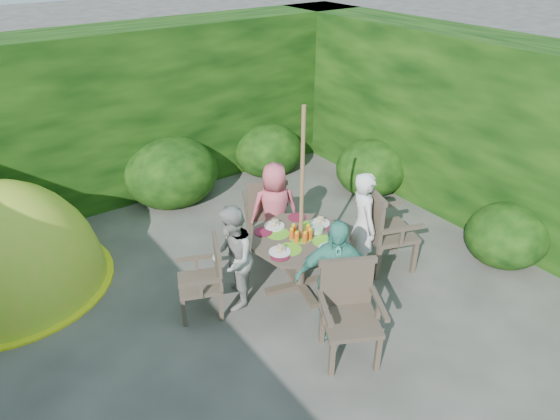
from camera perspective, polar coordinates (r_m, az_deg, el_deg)
ground at (r=5.34m, az=-2.31°, el=-14.17°), size 60.00×60.00×0.00m
hedge_enclosure at (r=5.60m, az=-10.11°, el=3.21°), size 9.00×9.00×2.50m
patio_table at (r=5.64m, az=2.40°, el=-4.06°), size 1.41×1.41×0.82m
parasol_pole at (r=5.37m, az=2.48°, el=0.61°), size 0.05×0.05×2.20m
garden_chair_right at (r=6.12m, az=11.68°, el=-1.99°), size 0.73×0.77×1.04m
garden_chair_left at (r=5.42m, az=-8.46°, el=-7.62°), size 0.60×0.63×0.84m
garden_chair_back at (r=6.55m, az=-1.69°, el=0.17°), size 0.69×0.66×0.91m
garden_chair_front at (r=4.91m, az=7.88°, el=-11.22°), size 0.74×0.71×0.95m
child_right at (r=5.92m, az=9.49°, el=-1.68°), size 0.48×0.57×1.33m
child_left at (r=5.39m, az=-5.46°, el=-5.52°), size 0.71×0.74×1.21m
child_back at (r=6.24m, az=-0.61°, el=0.04°), size 0.72×0.62×1.24m
child_front at (r=5.00m, az=6.14°, el=-7.88°), size 0.83×0.70×1.33m
dome_tent at (r=6.75m, az=-28.04°, el=-7.64°), size 2.28×2.28×2.60m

